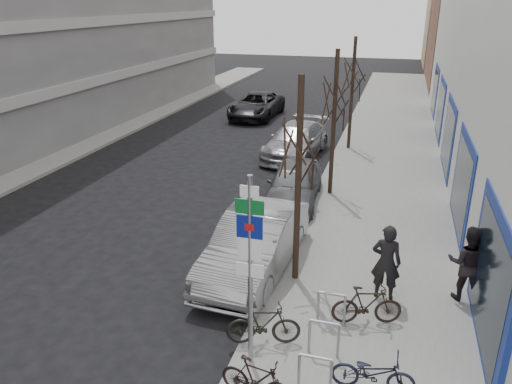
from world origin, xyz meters
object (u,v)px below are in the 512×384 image
Objects in this scene: bike_near_right at (257,380)px; parked_car_mid at (294,184)px; bike_mid_inner at (263,324)px; pedestrian_far at (468,263)px; meter_front at (275,258)px; pedestrian_near at (386,262)px; highway_sign_pole at (250,262)px; tree_mid at (336,89)px; parked_car_front at (255,244)px; bike_mid_curb at (374,370)px; bike_far_inner at (367,305)px; meter_back at (333,145)px; bike_rack at (324,334)px; tree_near at (300,133)px; tree_far at (354,67)px; meter_mid at (312,186)px; parked_car_back at (296,141)px; lane_car at (256,105)px.

parked_car_mid is (-1.42, 9.94, 0.17)m from bike_near_right.
pedestrian_far is at bearing -71.07° from bike_mid_inner.
pedestrian_near reaches higher than meter_front.
tree_mid is (0.20, 10.01, 1.65)m from highway_sign_pole.
meter_front is at bearing -42.21° from parked_car_front.
tree_mid is at bearing 82.36° from parked_car_front.
bike_mid_inner is 0.82× the size of pedestrian_far.
tree_mid is 10.96m from bike_mid_curb.
bike_far_inner is (2.17, 1.97, -1.82)m from highway_sign_pole.
bike_mid_inner is 5.30m from pedestrian_far.
parked_car_front is 1.14× the size of parked_car_mid.
meter_back is 0.25× the size of parked_car_front.
tree_near reaches higher than bike_rack.
pedestrian_near is (2.50, 3.20, -1.33)m from highway_sign_pole.
highway_sign_pole is 0.76× the size of tree_far.
tree_far reaches higher than parked_car_mid.
meter_mid is at bearing -13.99° from bike_mid_inner.
highway_sign_pole reaches higher than parked_car_back.
meter_back reaches higher than bike_rack.
highway_sign_pole is 0.76× the size of tree_near.
bike_far_inner is 0.82× the size of pedestrian_far.
tree_mid is 2.80× the size of pedestrian_near.
bike_mid_curb is (2.70, -14.15, -0.29)m from meter_back.
meter_front is (-1.65, 2.40, 0.26)m from bike_rack.
lane_car reaches higher than meter_front.
meter_mid is at bearing 14.34° from bike_near_right.
bike_near_right is at bearing -72.60° from lane_car.
tree_mid is at bearing -17.14° from bike_mid_inner.
tree_near reaches higher than parked_car_mid.
bike_mid_inner is at bearing 69.72° from bike_mid_curb.
tree_near reaches higher than meter_back.
highway_sign_pole is 3.31× the size of meter_front.
bike_mid_curb is at bearing -124.66° from bike_mid_inner.
meter_front is at bearing -86.75° from parked_car_mid.
tree_far reaches higher than pedestrian_near.
bike_rack is at bearing 23.59° from highway_sign_pole.
parked_car_mid is at bearing -36.37° from pedestrian_far.
bike_rack is at bearing -77.90° from parked_car_mid.
meter_back is 0.85× the size of bike_near_right.
tree_far is 4.33× the size of meter_front.
lane_car is 2.84× the size of pedestrian_near.
lane_car is (-5.31, 13.55, 0.00)m from parked_car_mid.
lane_car reaches higher than meter_mid.
meter_back is at bearing -100.20° from tree_far.
tree_mid reaches higher than meter_mid.
tree_near is at bearing -90.00° from tree_far.
tree_mid is 10.00m from bike_mid_inner.
tree_mid is at bearing 97.28° from bike_rack.
bike_near_right is (0.42, -0.97, -1.85)m from highway_sign_pole.
bike_far_inner is at bearing 60.58° from bike_rack.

